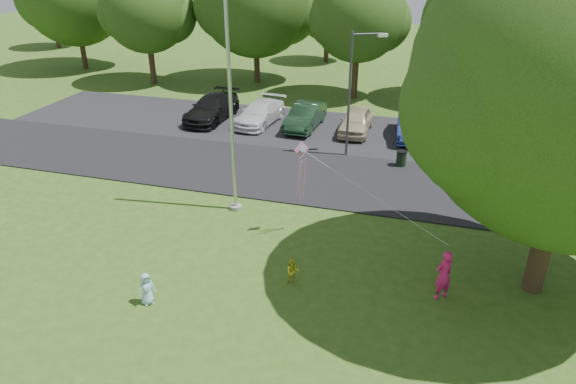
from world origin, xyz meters
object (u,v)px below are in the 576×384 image
(child_yellow, at_px, (293,272))
(child_blue, at_px, (147,289))
(flagpole, at_px, (231,112))
(trash_can, at_px, (401,159))
(woman, at_px, (444,275))
(kite, at_px, (304,162))
(street_lamp, at_px, (355,84))

(child_yellow, bearing_deg, child_blue, -171.59)
(flagpole, height_order, trash_can, flagpole)
(woman, relative_size, child_yellow, 1.91)
(child_yellow, relative_size, kite, 0.16)
(flagpole, distance_m, child_yellow, 6.74)
(trash_can, bearing_deg, child_blue, -116.83)
(trash_can, bearing_deg, kite, -111.41)
(street_lamp, relative_size, child_yellow, 7.09)
(child_blue, xyz_separation_m, kite, (3.54, 5.30, 2.42))
(street_lamp, height_order, woman, street_lamp)
(flagpole, xyz_separation_m, trash_can, (6.18, 6.38, -3.76))
(trash_can, bearing_deg, woman, -78.27)
(trash_can, height_order, kite, kite)
(street_lamp, distance_m, woman, 12.19)
(child_yellow, relative_size, child_blue, 0.82)
(street_lamp, distance_m, trash_can, 4.31)
(woman, relative_size, kite, 0.31)
(street_lamp, bearing_deg, trash_can, -40.25)
(flagpole, bearing_deg, woman, -24.15)
(flagpole, xyz_separation_m, child_yellow, (3.64, -4.27, -3.73))
(child_yellow, height_order, child_blue, child_blue)
(street_lamp, distance_m, child_blue, 14.56)
(woman, bearing_deg, street_lamp, -106.05)
(street_lamp, height_order, child_yellow, street_lamp)
(street_lamp, xyz_separation_m, woman, (4.71, -10.86, -2.91))
(trash_can, bearing_deg, flagpole, -134.08)
(child_yellow, bearing_deg, street_lamp, 69.48)
(flagpole, relative_size, kite, 1.84)
(child_yellow, height_order, kite, kite)
(street_lamp, height_order, trash_can, street_lamp)
(child_yellow, xyz_separation_m, kite, (-0.44, 3.07, 2.52))
(trash_can, xyz_separation_m, child_yellow, (-2.54, -10.65, 0.03))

